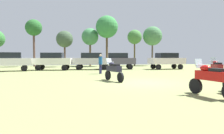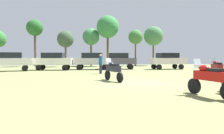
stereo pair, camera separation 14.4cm
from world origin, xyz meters
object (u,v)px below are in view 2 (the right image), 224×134
at_px(tree_2, 35,28).
at_px(car_1, 167,60).
at_px(motorcycle_1, 113,70).
at_px(motorcycle_6, 217,69).
at_px(car_3, 10,60).
at_px(car_5, 53,60).
at_px(tree_4, 136,37).
at_px(tree_6, 153,36).
at_px(person_1, 101,62).
at_px(tree_1, 108,27).
at_px(motorcycle_5, 209,78).
at_px(car_2, 92,60).
at_px(tree_5, 65,39).
at_px(tree_9, 91,37).
at_px(car_4, 118,60).

bearing_deg(tree_2, car_1, -31.43).
xyz_separation_m(motorcycle_1, motorcycle_6, (7.23, -0.36, 0.02)).
bearing_deg(car_3, car_5, -88.08).
distance_m(motorcycle_1, tree_4, 22.17).
height_order(motorcycle_6, tree_2, tree_2).
bearing_deg(car_1, tree_6, -15.50).
bearing_deg(tree_4, car_3, -150.70).
distance_m(person_1, tree_2, 18.22).
height_order(car_3, tree_1, tree_1).
distance_m(car_5, tree_4, 15.70).
xyz_separation_m(motorcycle_6, tree_2, (-15.43, 21.40, 5.19)).
distance_m(motorcycle_1, car_5, 12.60).
relative_size(motorcycle_5, tree_6, 0.33).
relative_size(car_2, car_5, 1.01).
bearing_deg(tree_4, tree_1, -172.29).
height_order(car_1, tree_5, tree_5).
distance_m(tree_1, tree_9, 3.32).
xyz_separation_m(car_4, tree_5, (-6.58, 7.30, 3.00)).
bearing_deg(motorcycle_5, motorcycle_6, 38.76).
relative_size(motorcycle_5, car_1, 0.51).
bearing_deg(car_2, tree_2, 51.82).
bearing_deg(tree_6, car_5, -150.86).
bearing_deg(tree_2, tree_6, -1.44).
bearing_deg(car_2, motorcycle_1, -167.91).
relative_size(motorcycle_5, car_2, 0.49).
bearing_deg(motorcycle_5, tree_5, 92.69).
height_order(car_3, tree_6, tree_6).
bearing_deg(tree_2, motorcycle_6, -54.21).
xyz_separation_m(motorcycle_1, tree_4, (7.94, 20.30, 4.07)).
height_order(car_1, car_2, same).
relative_size(car_1, car_3, 0.96).
distance_m(motorcycle_6, car_3, 19.73).
xyz_separation_m(person_1, tree_6, (11.27, 15.05, 4.02)).
height_order(car_4, tree_2, tree_2).
bearing_deg(car_1, car_4, 73.82).
bearing_deg(car_4, car_5, 101.23).
distance_m(car_1, car_4, 6.03).
distance_m(tree_2, tree_9, 8.84).
relative_size(motorcycle_1, tree_5, 0.39).
bearing_deg(car_3, tree_1, -63.87).
xyz_separation_m(motorcycle_1, tree_9, (0.56, 21.20, 4.05)).
height_order(motorcycle_5, car_3, car_3).
height_order(car_4, tree_6, tree_6).
distance_m(tree_6, tree_9, 10.69).
height_order(car_3, car_4, same).
xyz_separation_m(car_5, tree_2, (-3.52, 9.36, 4.76)).
bearing_deg(car_4, car_3, 104.82).
height_order(motorcycle_6, car_3, car_3).
bearing_deg(tree_4, car_4, -120.27).
bearing_deg(tree_9, tree_4, -6.97).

